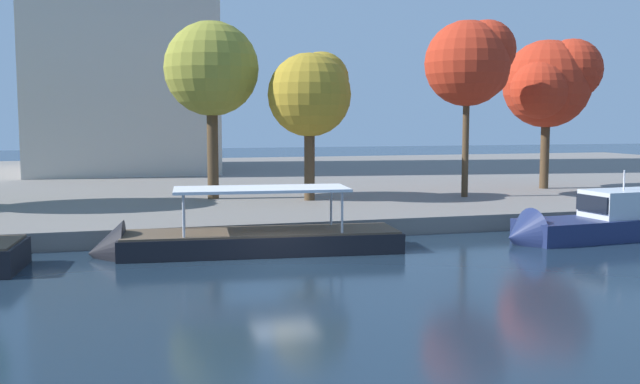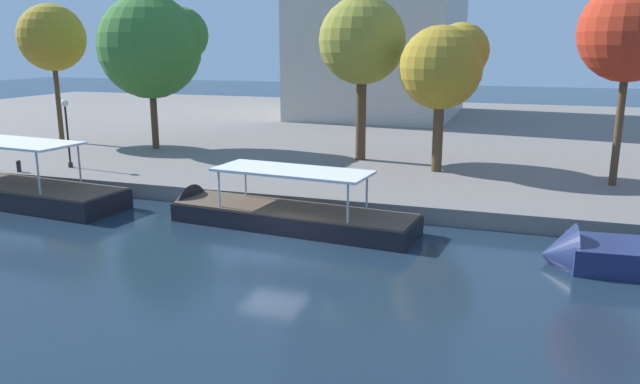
{
  "view_description": "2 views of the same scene",
  "coord_description": "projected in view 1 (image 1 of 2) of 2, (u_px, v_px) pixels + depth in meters",
  "views": [
    {
      "loc": [
        -5.88,
        -25.9,
        5.51
      ],
      "look_at": [
        2.02,
        2.16,
        2.53
      ],
      "focal_mm": 40.21,
      "sensor_mm": 36.0,
      "label": 1
    },
    {
      "loc": [
        9.45,
        -22.1,
        8.12
      ],
      "look_at": [
        1.84,
        0.61,
        2.36
      ],
      "focal_mm": 34.26,
      "sensor_mm": 36.0,
      "label": 2
    }
  ],
  "objects": [
    {
      "name": "ground_plane",
      "position": [
        284.0,
        266.0,
        26.95
      ],
      "size": [
        220.0,
        220.0,
        0.0
      ],
      "primitive_type": "plane",
      "color": "#192838"
    },
    {
      "name": "dock_promenade",
      "position": [
        194.0,
        182.0,
        58.32
      ],
      "size": [
        120.0,
        55.0,
        0.83
      ],
      "primitive_type": "cube",
      "color": "slate",
      "rests_on": "ground_plane"
    },
    {
      "name": "tour_boat_1",
      "position": [
        237.0,
        246.0,
        29.49
      ],
      "size": [
        12.88,
        4.0,
        3.83
      ],
      "rotation": [
        0.0,
        0.0,
        3.05
      ],
      "color": "black",
      "rests_on": "ground_plane"
    },
    {
      "name": "motor_yacht_2",
      "position": [
        607.0,
        224.0,
        33.08
      ],
      "size": [
        11.13,
        3.43,
        4.09
      ],
      "rotation": [
        0.0,
        0.0,
        3.22
      ],
      "color": "navy",
      "rests_on": "ground_plane"
    },
    {
      "name": "tree_0",
      "position": [
        311.0,
        91.0,
        40.97
      ],
      "size": [
        5.0,
        5.0,
        8.61
      ],
      "color": "#4C3823",
      "rests_on": "dock_promenade"
    },
    {
      "name": "tree_1",
      "position": [
        207.0,
        72.0,
        41.55
      ],
      "size": [
        5.48,
        5.49,
        10.33
      ],
      "color": "#4C3823",
      "rests_on": "dock_promenade"
    },
    {
      "name": "tree_4",
      "position": [
        551.0,
        82.0,
        47.44
      ],
      "size": [
        6.48,
        6.02,
        9.95
      ],
      "color": "#4C3823",
      "rests_on": "dock_promenade"
    },
    {
      "name": "tree_5",
      "position": [
        473.0,
        62.0,
        42.44
      ],
      "size": [
        5.38,
        5.08,
        10.53
      ],
      "color": "#4C3823",
      "rests_on": "dock_promenade"
    }
  ]
}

